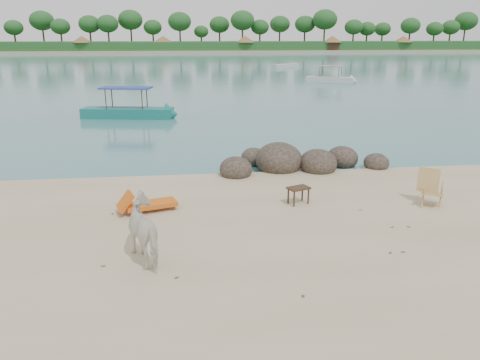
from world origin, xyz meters
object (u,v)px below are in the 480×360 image
object	(u,v)px
cow	(149,231)
side_table	(298,196)
boat_near	(126,92)
lounge_chair	(151,203)
deck_chair	(433,190)
boulders	(294,162)

from	to	relation	value
cow	side_table	world-z (taller)	cow
cow	boat_near	distance (m)	19.80
boat_near	side_table	bearing A→B (deg)	-57.86
cow	boat_near	world-z (taller)	boat_near
cow	lounge_chair	distance (m)	3.09
lounge_chair	boat_near	distance (m)	16.78
deck_chair	boulders	bearing A→B (deg)	155.86
cow	lounge_chair	size ratio (longest dim) A/B	0.92
side_table	boat_near	distance (m)	17.86
side_table	deck_chair	world-z (taller)	deck_chair
cow	boat_near	bearing A→B (deg)	-108.12
side_table	lounge_chair	size ratio (longest dim) A/B	0.35
boat_near	boulders	bearing A→B (deg)	-49.24
cow	side_table	distance (m)	5.19
boulders	deck_chair	world-z (taller)	deck_chair
deck_chair	lounge_chair	bearing A→B (deg)	-152.16
cow	deck_chair	bearing A→B (deg)	171.73
lounge_chair	deck_chair	size ratio (longest dim) A/B	1.72
boat_near	lounge_chair	bearing A→B (deg)	-71.67
cow	side_table	xyz separation A→B (m)	(4.13, 3.11, -0.44)
lounge_chair	deck_chair	world-z (taller)	deck_chair
boulders	lounge_chair	bearing A→B (deg)	-142.06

